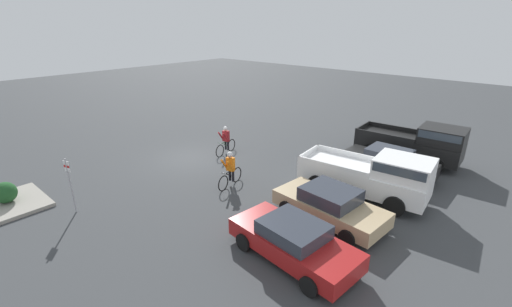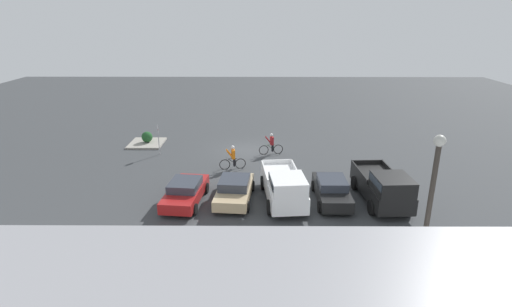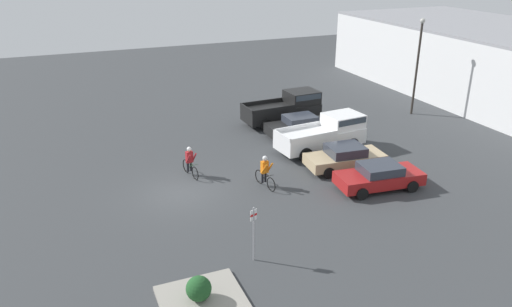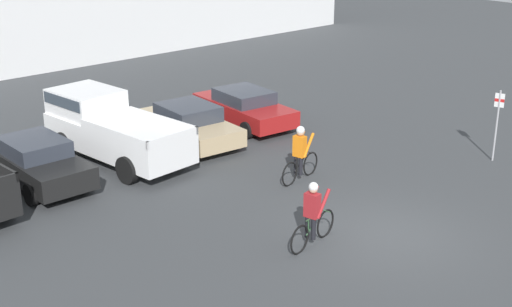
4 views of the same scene
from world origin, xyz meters
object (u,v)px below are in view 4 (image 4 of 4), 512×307
(sedan_0, at_px, (36,161))
(sedan_2, at_px, (244,107))
(cyclist_0, at_px, (300,153))
(fire_lane_sign, at_px, (497,119))
(cyclist_1, at_px, (313,214))
(pickup_truck_1, at_px, (109,126))
(sedan_1, at_px, (188,124))

(sedan_0, distance_m, sedan_2, 8.40)
(sedan_2, relative_size, cyclist_0, 2.48)
(fire_lane_sign, bearing_deg, sedan_0, 145.79)
(cyclist_1, distance_m, fire_lane_sign, 8.66)
(sedan_0, distance_m, cyclist_1, 8.88)
(sedan_2, xyz_separation_m, fire_lane_sign, (3.47, -8.31, 0.74))
(pickup_truck_1, bearing_deg, cyclist_0, -59.27)
(pickup_truck_1, relative_size, sedan_1, 1.25)
(pickup_truck_1, distance_m, fire_lane_sign, 12.46)
(sedan_1, bearing_deg, cyclist_1, -106.07)
(pickup_truck_1, distance_m, cyclist_0, 6.38)
(fire_lane_sign, bearing_deg, cyclist_0, 152.88)
(sedan_0, relative_size, pickup_truck_1, 0.79)
(cyclist_1, bearing_deg, cyclist_0, 48.97)
(pickup_truck_1, distance_m, cyclist_1, 8.69)
(sedan_1, bearing_deg, fire_lane_sign, -51.96)
(sedan_0, height_order, fire_lane_sign, fire_lane_sign)
(sedan_1, xyz_separation_m, cyclist_1, (-2.37, -8.21, 0.14))
(cyclist_0, bearing_deg, fire_lane_sign, -27.12)
(cyclist_0, xyz_separation_m, cyclist_1, (-2.78, -3.19, -0.04))
(sedan_1, relative_size, fire_lane_sign, 1.91)
(sedan_2, bearing_deg, sedan_1, -174.07)
(pickup_truck_1, relative_size, cyclist_1, 2.99)
(sedan_1, xyz_separation_m, sedan_2, (2.80, 0.29, -0.01))
(pickup_truck_1, height_order, fire_lane_sign, fire_lane_sign)
(sedan_2, bearing_deg, fire_lane_sign, -67.31)
(pickup_truck_1, bearing_deg, sedan_1, -9.29)
(pickup_truck_1, height_order, sedan_2, pickup_truck_1)
(cyclist_1, bearing_deg, sedan_1, 73.93)
(sedan_0, height_order, sedan_1, sedan_0)
(pickup_truck_1, height_order, sedan_1, pickup_truck_1)
(cyclist_0, relative_size, cyclist_1, 0.98)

